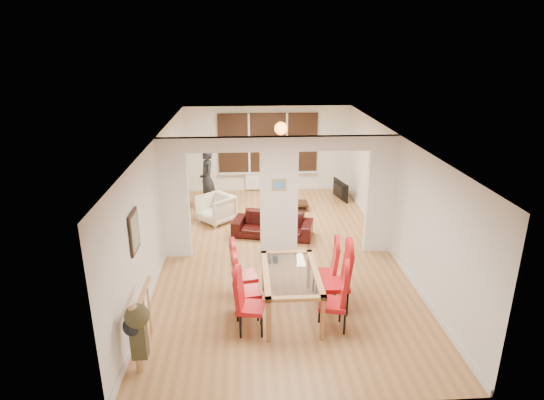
{
  "coord_description": "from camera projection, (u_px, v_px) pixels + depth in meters",
  "views": [
    {
      "loc": [
        -0.7,
        -9.09,
        4.46
      ],
      "look_at": [
        -0.11,
        0.6,
        1.02
      ],
      "focal_mm": 30.0,
      "sensor_mm": 36.0,
      "label": 1
    }
  ],
  "objects": [
    {
      "name": "pendant_light",
      "position": [
        281.0,
        128.0,
        12.49
      ],
      "size": [
        0.36,
        0.36,
        0.36
      ],
      "primitive_type": "sphere",
      "color": "orange",
      "rests_on": "room_walls"
    },
    {
      "name": "dining_chair_lc",
      "position": [
        245.0,
        272.0,
        8.12
      ],
      "size": [
        0.49,
        0.49,
        1.05
      ],
      "primitive_type": null,
      "rotation": [
        0.0,
        0.0,
        0.2
      ],
      "color": "#AF1117",
      "rests_on": "floor"
    },
    {
      "name": "pillar_photo",
      "position": [
        279.0,
        185.0,
        9.46
      ],
      "size": [
        0.3,
        0.03,
        0.25
      ],
      "primitive_type": "cube",
      "color": "#4C8CD8",
      "rests_on": "divider_wall"
    },
    {
      "name": "shoes",
      "position": [
        272.0,
        259.0,
        9.64
      ],
      "size": [
        0.24,
        0.26,
        0.1
      ],
      "primitive_type": null,
      "color": "black",
      "rests_on": "floor"
    },
    {
      "name": "dining_chair_lb",
      "position": [
        247.0,
        288.0,
        7.61
      ],
      "size": [
        0.49,
        0.49,
        1.05
      ],
      "primitive_type": null,
      "rotation": [
        0.0,
        0.0,
        0.18
      ],
      "color": "#AF1117",
      "rests_on": "floor"
    },
    {
      "name": "wall_poster",
      "position": [
        134.0,
        232.0,
        7.15
      ],
      "size": [
        0.04,
        0.52,
        0.67
      ],
      "primitive_type": "cube",
      "color": "gray",
      "rests_on": "room_walls"
    },
    {
      "name": "person",
      "position": [
        207.0,
        179.0,
        12.39
      ],
      "size": [
        0.72,
        0.57,
        1.71
      ],
      "primitive_type": "imported",
      "rotation": [
        0.0,
        0.0,
        -1.28
      ],
      "color": "black",
      "rests_on": "floor"
    },
    {
      "name": "dining_table",
      "position": [
        291.0,
        292.0,
        7.74
      ],
      "size": [
        0.94,
        1.67,
        0.78
      ],
      "primitive_type": null,
      "color": "#A6703D",
      "rests_on": "floor"
    },
    {
      "name": "radiator",
      "position": [
        268.0,
        181.0,
        14.12
      ],
      "size": [
        1.4,
        0.08,
        0.5
      ],
      "primitive_type": "cube",
      "color": "white",
      "rests_on": "floor"
    },
    {
      "name": "divider_wall",
      "position": [
        279.0,
        197.0,
        9.65
      ],
      "size": [
        5.0,
        0.18,
        2.6
      ],
      "primitive_type": "cube",
      "color": "white",
      "rests_on": "floor"
    },
    {
      "name": "armchair",
      "position": [
        216.0,
        209.0,
        11.65
      ],
      "size": [
        1.1,
        1.1,
        0.72
      ],
      "primitive_type": "imported",
      "rotation": [
        0.0,
        0.0,
        -0.82
      ],
      "color": "beige",
      "rests_on": "floor"
    },
    {
      "name": "coffee_table",
      "position": [
        291.0,
        206.0,
        12.57
      ],
      "size": [
        0.98,
        0.64,
        0.21
      ],
      "primitive_type": null,
      "rotation": [
        0.0,
        0.0,
        -0.22
      ],
      "color": "black",
      "rests_on": "floor"
    },
    {
      "name": "stair_newel",
      "position": [
        144.0,
        318.0,
        6.76
      ],
      "size": [
        0.4,
        1.2,
        1.1
      ],
      "primitive_type": null,
      "color": "tan",
      "rests_on": "floor"
    },
    {
      "name": "bowl",
      "position": [
        286.0,
        201.0,
        12.56
      ],
      "size": [
        0.23,
        0.23,
        0.06
      ],
      "primitive_type": "imported",
      "color": "black",
      "rests_on": "coffee_table"
    },
    {
      "name": "dining_chair_rb",
      "position": [
        335.0,
        280.0,
        7.74
      ],
      "size": [
        0.49,
        0.49,
        1.18
      ],
      "primitive_type": null,
      "rotation": [
        0.0,
        0.0,
        -0.03
      ],
      "color": "#AF1117",
      "rests_on": "floor"
    },
    {
      "name": "dining_chair_la",
      "position": [
        251.0,
        303.0,
        7.18
      ],
      "size": [
        0.49,
        0.49,
        1.04
      ],
      "primitive_type": null,
      "rotation": [
        0.0,
        0.0,
        -0.19
      ],
      "color": "#AF1117",
      "rests_on": "floor"
    },
    {
      "name": "bottle",
      "position": [
        292.0,
        198.0,
        12.44
      ],
      "size": [
        0.08,
        0.08,
        0.3
      ],
      "primitive_type": "cylinder",
      "color": "#143F19",
      "rests_on": "coffee_table"
    },
    {
      "name": "television",
      "position": [
        338.0,
        190.0,
        13.37
      ],
      "size": [
        0.95,
        0.34,
        0.55
      ],
      "primitive_type": "imported",
      "rotation": [
        0.0,
        0.0,
        1.8
      ],
      "color": "black",
      "rests_on": "floor"
    },
    {
      "name": "room_walls",
      "position": [
        279.0,
        197.0,
        9.65
      ],
      "size": [
        5.0,
        9.0,
        2.6
      ],
      "primitive_type": null,
      "color": "silver",
      "rests_on": "floor"
    },
    {
      "name": "dining_chair_rc",
      "position": [
        325.0,
        271.0,
        8.19
      ],
      "size": [
        0.46,
        0.46,
        1.05
      ],
      "primitive_type": null,
      "rotation": [
        0.0,
        0.0,
        -0.1
      ],
      "color": "#AF1117",
      "rests_on": "floor"
    },
    {
      "name": "sofa",
      "position": [
        273.0,
        225.0,
        10.86
      ],
      "size": [
        2.01,
        1.17,
        0.55
      ],
      "primitive_type": "imported",
      "rotation": [
        0.0,
        0.0,
        -0.24
      ],
      "color": "black",
      "rests_on": "floor"
    },
    {
      "name": "bay_window_blinds",
      "position": [
        268.0,
        143.0,
        13.76
      ],
      "size": [
        3.0,
        0.08,
        1.8
      ],
      "primitive_type": "cube",
      "color": "black",
      "rests_on": "room_walls"
    },
    {
      "name": "dining_chair_ra",
      "position": [
        333.0,
        300.0,
        7.25
      ],
      "size": [
        0.51,
        0.51,
        1.07
      ],
      "primitive_type": null,
      "rotation": [
        0.0,
        0.0,
        -0.22
      ],
      "color": "#AF1117",
      "rests_on": "floor"
    },
    {
      "name": "floor",
      "position": [
        279.0,
        252.0,
        10.08
      ],
      "size": [
        5.0,
        9.0,
        0.01
      ],
      "primitive_type": "cube",
      "color": "#AC7745",
      "rests_on": "ground"
    }
  ]
}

